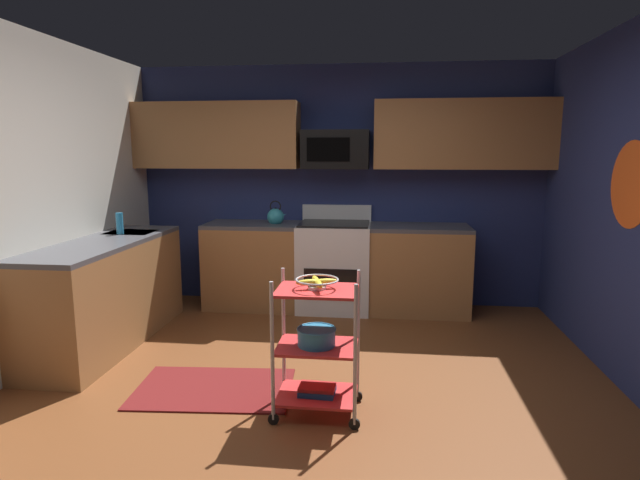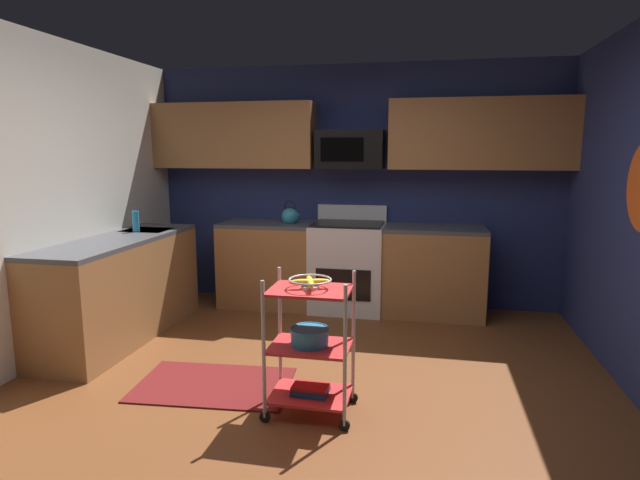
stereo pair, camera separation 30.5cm
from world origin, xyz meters
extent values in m
cube|color=brown|center=(0.00, 0.00, -0.02)|extent=(4.40, 4.80, 0.04)
cube|color=navy|center=(0.00, 2.43, 1.30)|extent=(4.52, 0.06, 2.60)
cylinder|color=#E5591E|center=(2.20, 0.54, 1.45)|extent=(0.00, 0.62, 0.62)
cube|color=#9E6B3D|center=(0.00, 2.10, 0.44)|extent=(2.79, 0.60, 0.88)
cube|color=#4C4C51|center=(0.00, 2.10, 0.90)|extent=(2.79, 0.60, 0.04)
cube|color=#9E6B3D|center=(-1.90, 0.85, 0.44)|extent=(0.60, 1.91, 0.88)
cube|color=#4C4C51|center=(-1.90, 0.85, 0.90)|extent=(0.60, 1.91, 0.04)
cube|color=#B7BABC|center=(-1.90, 1.35, 0.84)|extent=(0.44, 0.36, 0.16)
cube|color=white|center=(-0.01, 2.10, 0.46)|extent=(0.76, 0.64, 0.92)
cube|color=black|center=(-0.01, 1.78, 0.35)|extent=(0.56, 0.01, 0.32)
cube|color=white|center=(-0.01, 2.39, 1.01)|extent=(0.76, 0.06, 0.18)
cube|color=black|center=(-0.01, 2.10, 0.93)|extent=(0.72, 0.60, 0.02)
cube|color=#9E6B3D|center=(-1.31, 2.23, 1.85)|extent=(1.79, 0.33, 0.70)
cube|color=#9E6B3D|center=(1.29, 2.23, 1.85)|extent=(1.81, 0.33, 0.70)
cube|color=black|center=(-0.01, 2.21, 1.70)|extent=(0.70, 0.38, 0.40)
cube|color=black|center=(-0.07, 2.02, 1.70)|extent=(0.44, 0.01, 0.24)
cylinder|color=silver|center=(-0.16, -0.37, 0.47)|extent=(0.02, 0.02, 0.88)
cylinder|color=black|center=(-0.16, -0.37, 0.04)|extent=(0.07, 0.02, 0.07)
cylinder|color=silver|center=(0.34, -0.37, 0.47)|extent=(0.02, 0.02, 0.88)
cylinder|color=black|center=(0.34, -0.37, 0.04)|extent=(0.07, 0.02, 0.07)
cylinder|color=silver|center=(-0.16, 0.00, 0.47)|extent=(0.02, 0.02, 0.88)
cylinder|color=black|center=(-0.16, 0.00, 0.04)|extent=(0.07, 0.02, 0.07)
cylinder|color=silver|center=(0.34, 0.00, 0.47)|extent=(0.02, 0.02, 0.88)
cylinder|color=black|center=(0.34, 0.00, 0.04)|extent=(0.07, 0.02, 0.07)
cube|color=red|center=(0.09, -0.18, 0.12)|extent=(0.51, 0.37, 0.02)
cube|color=red|center=(0.09, -0.18, 0.45)|extent=(0.51, 0.37, 0.02)
cube|color=red|center=(0.09, -0.18, 0.82)|extent=(0.51, 0.37, 0.02)
torus|color=silver|center=(0.09, -0.18, 0.89)|extent=(0.27, 0.27, 0.01)
cylinder|color=silver|center=(0.09, -0.18, 0.84)|extent=(0.12, 0.12, 0.02)
ellipsoid|color=yellow|center=(0.14, -0.17, 0.87)|extent=(0.17, 0.09, 0.04)
ellipsoid|color=yellow|center=(0.07, -0.14, 0.87)|extent=(0.09, 0.17, 0.04)
ellipsoid|color=yellow|center=(0.04, -0.20, 0.87)|extent=(0.17, 0.09, 0.04)
ellipsoid|color=yellow|center=(0.10, -0.23, 0.87)|extent=(0.09, 0.17, 0.04)
cylinder|color=#338CBF|center=(0.08, -0.18, 0.51)|extent=(0.24, 0.24, 0.11)
torus|color=#338CBF|center=(0.08, -0.18, 0.57)|extent=(0.25, 0.25, 0.01)
cube|color=#1E4C8C|center=(0.09, -0.18, 0.15)|extent=(0.24, 0.18, 0.03)
cube|color=#B22626|center=(0.09, -0.18, 0.17)|extent=(0.24, 0.15, 0.02)
sphere|color=teal|center=(-0.64, 2.10, 0.99)|extent=(0.18, 0.18, 0.18)
sphere|color=black|center=(-0.64, 2.10, 1.08)|extent=(0.03, 0.03, 0.03)
cone|color=teal|center=(-0.56, 2.10, 1.01)|extent=(0.09, 0.04, 0.06)
torus|color=black|center=(-0.64, 2.10, 1.10)|extent=(0.12, 0.01, 0.12)
cylinder|color=#2D8CBF|center=(-1.93, 1.21, 1.02)|extent=(0.06, 0.06, 0.20)
cube|color=maroon|center=(-0.69, 0.06, 0.01)|extent=(1.15, 0.78, 0.01)
camera|label=1|loc=(0.48, -3.30, 1.67)|focal=29.12mm
camera|label=2|loc=(0.78, -3.26, 1.67)|focal=29.12mm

